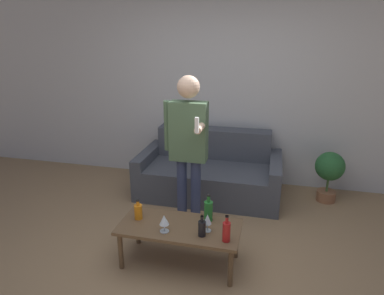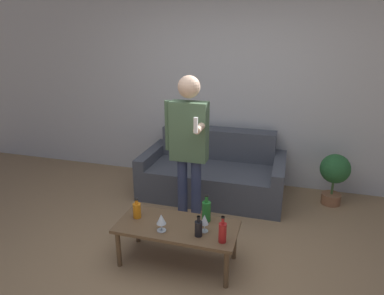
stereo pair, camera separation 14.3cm
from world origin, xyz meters
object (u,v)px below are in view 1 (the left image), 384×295
object	(u,v)px
couch	(210,172)
coffee_table	(180,230)
bottle_orange	(202,228)
person_standing_front	(188,142)

from	to	relation	value
couch	coffee_table	world-z (taller)	couch
bottle_orange	person_standing_front	bearing A→B (deg)	112.94
bottle_orange	couch	bearing A→B (deg)	98.22
couch	person_standing_front	world-z (taller)	person_standing_front
coffee_table	couch	bearing A→B (deg)	90.26
couch	person_standing_front	xyz separation A→B (m)	(-0.06, -0.91, 0.69)
coffee_table	bottle_orange	world-z (taller)	bottle_orange
coffee_table	person_standing_front	size ratio (longest dim) A/B	0.66
person_standing_front	coffee_table	bearing A→B (deg)	-83.47
bottle_orange	person_standing_front	size ratio (longest dim) A/B	0.11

